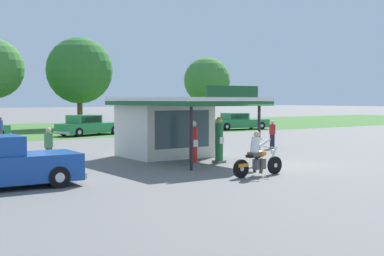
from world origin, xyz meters
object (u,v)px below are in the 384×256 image
(bystander_leaning_by_kiosk, at_px, (272,134))
(motorcycle_with_rider, at_px, (257,158))
(bystander_admiring_sedan, at_px, (49,147))
(gas_pump_nearside, at_px, (193,145))
(gas_pump_offside, at_px, (219,142))
(parked_car_back_row_centre, at_px, (88,126))
(bystander_strolling_foreground, at_px, (0,130))
(parked_car_back_row_centre_left, at_px, (238,122))
(parked_car_second_row_spare, at_px, (150,122))

(bystander_leaning_by_kiosk, bearing_deg, motorcycle_with_rider, -136.05)
(bystander_leaning_by_kiosk, height_order, bystander_admiring_sedan, bystander_admiring_sedan)
(gas_pump_nearside, height_order, gas_pump_offside, gas_pump_offside)
(motorcycle_with_rider, distance_m, parked_car_back_row_centre, 23.13)
(bystander_admiring_sedan, xyz_separation_m, bystander_strolling_foreground, (1.44, 12.43, 0.03))
(bystander_leaning_by_kiosk, bearing_deg, gas_pump_nearside, -155.51)
(parked_car_back_row_centre_left, xyz_separation_m, bystander_leaning_by_kiosk, (-9.89, -14.82, 0.13))
(bystander_leaning_by_kiosk, bearing_deg, parked_car_back_row_centre, 104.66)
(bystander_admiring_sedan, bearing_deg, bystander_leaning_by_kiosk, 5.12)
(parked_car_back_row_centre_left, xyz_separation_m, bystander_strolling_foreground, (-21.38, -3.54, 0.21))
(parked_car_second_row_spare, bearing_deg, parked_car_back_row_centre, -160.94)
(motorcycle_with_rider, xyz_separation_m, bystander_leaning_by_kiosk, (7.67, 7.40, 0.14))
(parked_car_back_row_centre, xyz_separation_m, bystander_leaning_by_kiosk, (4.04, -15.44, 0.11))
(parked_car_back_row_centre_left, xyz_separation_m, parked_car_second_row_spare, (-7.31, 2.91, 0.07))
(parked_car_back_row_centre, distance_m, bystander_admiring_sedan, 18.83)
(bystander_admiring_sedan, bearing_deg, parked_car_back_row_centre, 61.83)
(gas_pump_offside, xyz_separation_m, bystander_strolling_foreground, (-5.13, 14.78, -0.02))
(parked_car_back_row_centre_left, bearing_deg, parked_car_second_row_spare, 158.27)
(gas_pump_offside, height_order, bystander_admiring_sedan, gas_pump_offside)
(parked_car_back_row_centre, relative_size, bystander_leaning_by_kiosk, 3.53)
(gas_pump_nearside, xyz_separation_m, bystander_leaning_by_kiosk, (7.70, 3.51, -0.04))
(parked_car_back_row_centre_left, bearing_deg, motorcycle_with_rider, -128.33)
(gas_pump_nearside, xyz_separation_m, parked_car_second_row_spare, (10.28, 21.24, -0.10))
(gas_pump_nearside, relative_size, bystander_strolling_foreground, 1.11)
(gas_pump_nearside, bearing_deg, bystander_leaning_by_kiosk, 24.49)
(bystander_strolling_foreground, bearing_deg, parked_car_back_row_centre, 29.21)
(gas_pump_offside, relative_size, parked_car_back_row_centre, 0.36)
(motorcycle_with_rider, relative_size, parked_car_back_row_centre_left, 0.40)
(gas_pump_nearside, bearing_deg, parked_car_second_row_spare, 64.16)
(parked_car_back_row_centre, height_order, parked_car_back_row_centre_left, parked_car_back_row_centre)
(parked_car_back_row_centre_left, bearing_deg, bystander_strolling_foreground, -170.59)
(parked_car_back_row_centre_left, height_order, bystander_leaning_by_kiosk, bystander_leaning_by_kiosk)
(parked_car_second_row_spare, bearing_deg, parked_car_back_row_centre_left, -21.73)
(gas_pump_offside, bearing_deg, bystander_admiring_sedan, 160.33)
(gas_pump_offside, height_order, parked_car_second_row_spare, gas_pump_offside)
(parked_car_second_row_spare, bearing_deg, bystander_admiring_sedan, -129.40)
(parked_car_back_row_centre_left, distance_m, bystander_leaning_by_kiosk, 17.82)
(bystander_leaning_by_kiosk, bearing_deg, gas_pump_offside, -151.15)
(gas_pump_offside, relative_size, bystander_admiring_sedan, 1.22)
(parked_car_back_row_centre_left, xyz_separation_m, bystander_admiring_sedan, (-22.82, -15.98, 0.18))
(gas_pump_nearside, bearing_deg, bystander_admiring_sedan, 155.83)
(gas_pump_nearside, height_order, bystander_admiring_sedan, gas_pump_nearside)
(gas_pump_offside, height_order, motorcycle_with_rider, gas_pump_offside)
(parked_car_second_row_spare, xyz_separation_m, bystander_admiring_sedan, (-15.52, -18.89, 0.11))
(gas_pump_offside, distance_m, bystander_leaning_by_kiosk, 7.27)
(motorcycle_with_rider, xyz_separation_m, parked_car_back_row_centre_left, (17.56, 22.21, 0.00))
(bystander_strolling_foreground, bearing_deg, gas_pump_offside, -70.87)
(parked_car_back_row_centre, bearing_deg, bystander_strolling_foreground, -150.79)
(motorcycle_with_rider, relative_size, bystander_strolling_foreground, 1.38)
(parked_car_back_row_centre_left, height_order, parked_car_second_row_spare, parked_car_second_row_spare)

